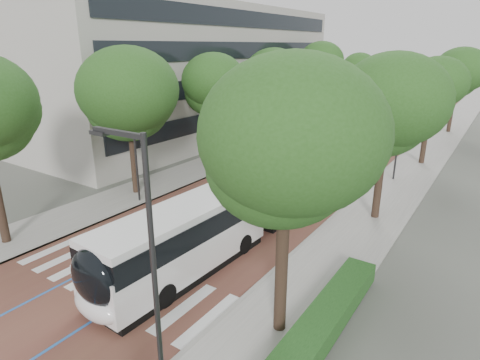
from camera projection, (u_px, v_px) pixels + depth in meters
The scene contains 18 objects.
ground at pixel (99, 289), 17.18m from camera, with size 160.00×160.00×0.00m, color #51544C.
road at pixel (373, 131), 48.66m from camera, with size 11.00×140.00×0.02m, color brown.
sidewalk_left at pixel (316, 124), 52.60m from camera, with size 4.00×140.00×0.12m, color gray.
sidewalk_right at pixel (441, 138), 44.69m from camera, with size 4.00×140.00×0.12m, color gray.
kerb_left at pixel (329, 125), 51.59m from camera, with size 0.20×140.00×0.14m, color gray.
kerb_right at pixel (422, 136), 45.69m from camera, with size 0.20×140.00×0.14m, color gray.
zebra_crossing at pixel (120, 279), 17.85m from camera, with size 10.55×3.60×0.01m.
lane_line_left at pixel (360, 129), 49.50m from camera, with size 0.12×126.00×0.01m, color blue.
lane_line_right at pixel (387, 132), 47.81m from camera, with size 0.12×126.00×0.01m, color blue.
office_building at pixel (184, 71), 47.24m from camera, with size 18.11×40.00×14.00m.
streetlight_near at pixel (148, 265), 9.78m from camera, with size 1.82×0.20×8.00m.
streetlight_far at pixel (398, 118), 29.46m from camera, with size 1.82×0.20×8.00m.
lamp_post_left at pixel (135, 141), 25.37m from camera, with size 0.14×0.14×8.00m, color #2A2A2C.
trees_left at pixel (248, 82), 37.45m from camera, with size 6.49×60.29×9.79m.
trees_right at pixel (416, 95), 28.06m from camera, with size 6.03×47.86×9.23m.
lead_bus at pixel (235, 213), 20.82m from camera, with size 3.28×18.48×3.20m.
bus_queued_0 at pixel (334, 149), 33.58m from camera, with size 3.29×12.53×3.20m.
bus_queued_1 at pixel (381, 124), 44.33m from camera, with size 2.72×12.43×3.20m.
Camera 1 is at (13.27, -8.90, 9.92)m, focal length 30.00 mm.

